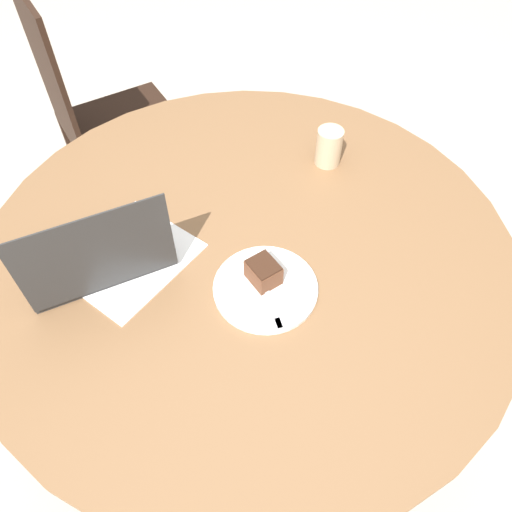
# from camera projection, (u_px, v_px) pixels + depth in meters

# --- Properties ---
(ground_plane) EXTENTS (12.00, 12.00, 0.00)m
(ground_plane) POSITION_uv_depth(u_px,v_px,m) (250.00, 372.00, 1.80)
(ground_plane) COLOR #B7AD9E
(dining_table) EXTENTS (1.33, 1.33, 0.72)m
(dining_table) POSITION_uv_depth(u_px,v_px,m) (248.00, 276.00, 1.34)
(dining_table) COLOR brown
(dining_table) RESTS_ON ground_plane
(chair) EXTENTS (0.59, 0.59, 1.01)m
(chair) POSITION_uv_depth(u_px,v_px,m) (102.00, 121.00, 1.88)
(chair) COLOR black
(chair) RESTS_ON ground_plane
(paper_document) EXTENTS (0.35, 0.32, 0.00)m
(paper_document) POSITION_uv_depth(u_px,v_px,m) (129.00, 258.00, 1.21)
(paper_document) COLOR white
(paper_document) RESTS_ON dining_table
(plate) EXTENTS (0.24, 0.24, 0.01)m
(plate) POSITION_uv_depth(u_px,v_px,m) (265.00, 288.00, 1.15)
(plate) COLOR white
(plate) RESTS_ON dining_table
(cake_slice) EXTENTS (0.09, 0.09, 0.06)m
(cake_slice) POSITION_uv_depth(u_px,v_px,m) (263.00, 272.00, 1.13)
(cake_slice) COLOR brown
(cake_slice) RESTS_ON plate
(fork) EXTENTS (0.15, 0.12, 0.00)m
(fork) POSITION_uv_depth(u_px,v_px,m) (271.00, 304.00, 1.11)
(fork) COLOR silver
(fork) RESTS_ON plate
(coffee_glass) EXTENTS (0.07, 0.07, 0.11)m
(coffee_glass) POSITION_uv_depth(u_px,v_px,m) (329.00, 147.00, 1.39)
(coffee_glass) COLOR #C6AD89
(coffee_glass) RESTS_ON dining_table
(laptop) EXTENTS (0.40, 0.39, 0.24)m
(laptop) POSITION_uv_depth(u_px,v_px,m) (97.00, 253.00, 1.16)
(laptop) COLOR #2D2D2D
(laptop) RESTS_ON dining_table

